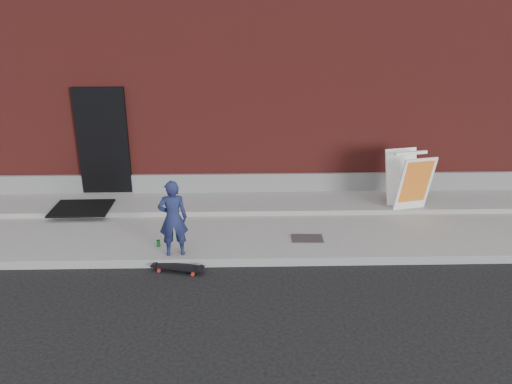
{
  "coord_description": "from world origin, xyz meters",
  "views": [
    {
      "loc": [
        0.34,
        -7.29,
        3.97
      ],
      "look_at": [
        0.55,
        0.8,
        1.02
      ],
      "focal_mm": 35.0,
      "sensor_mm": 36.0,
      "label": 1
    }
  ],
  "objects_px": {
    "skateboard": "(178,267)",
    "pizza_sign": "(409,180)",
    "child": "(173,218)",
    "soda_can": "(158,243)"
  },
  "relations": [
    {
      "from": "skateboard",
      "to": "soda_can",
      "type": "relative_size",
      "value": 7.32
    },
    {
      "from": "child",
      "to": "pizza_sign",
      "type": "distance_m",
      "value": 4.77
    },
    {
      "from": "child",
      "to": "skateboard",
      "type": "distance_m",
      "value": 0.79
    },
    {
      "from": "child",
      "to": "pizza_sign",
      "type": "xyz_separation_m",
      "value": [
        4.43,
        1.77,
        0.02
      ]
    },
    {
      "from": "soda_can",
      "to": "pizza_sign",
      "type": "bearing_deg",
      "value": 17.31
    },
    {
      "from": "child",
      "to": "skateboard",
      "type": "height_order",
      "value": "child"
    },
    {
      "from": "child",
      "to": "skateboard",
      "type": "bearing_deg",
      "value": 95.19
    },
    {
      "from": "pizza_sign",
      "to": "child",
      "type": "bearing_deg",
      "value": -158.17
    },
    {
      "from": "skateboard",
      "to": "pizza_sign",
      "type": "bearing_deg",
      "value": 25.68
    },
    {
      "from": "pizza_sign",
      "to": "soda_can",
      "type": "bearing_deg",
      "value": -162.69
    }
  ]
}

